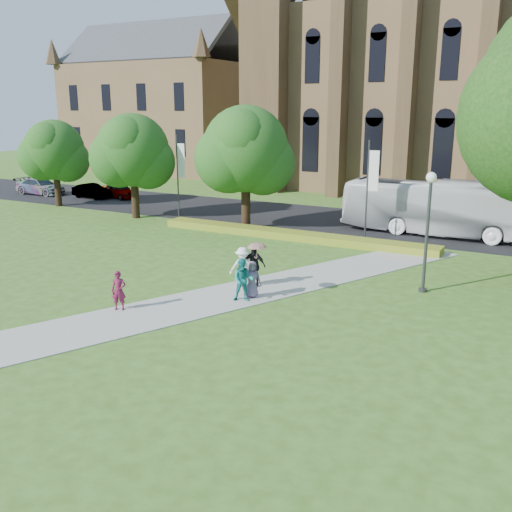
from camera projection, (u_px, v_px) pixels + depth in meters
The scene contains 21 objects.
ground at pixel (198, 308), 23.02m from camera, with size 160.00×160.00×0.00m, color #3D5A1B.
road at pixel (359, 223), 40.00m from camera, with size 160.00×10.00×0.02m, color black.
footpath at pixel (211, 300), 23.86m from camera, with size 3.20×30.00×0.04m, color #B2B2A8.
flower_hedge at pixel (292, 235), 35.10m from camera, with size 18.00×1.40×0.45m, color #AF9823.
building_west at pixel (161, 96), 72.14m from camera, with size 22.00×14.00×18.30m.
streetlamp at pixel (428, 218), 24.22m from camera, with size 0.44×0.44×5.24m.
street_tree_0 at pixel (133, 150), 40.64m from camera, with size 5.20×5.20×7.50m.
street_tree_1 at pixel (246, 149), 36.80m from camera, with size 5.60×5.60×8.05m.
street_tree_2 at pixel (54, 150), 45.75m from camera, with size 4.80×4.80×6.95m.
banner_pole_0 at pixel (369, 184), 34.09m from camera, with size 0.70×0.10×6.00m.
banner_pole_1 at pixel (179, 172), 40.59m from camera, with size 0.70×0.10×6.00m.
tour_coach at pixel (442, 208), 35.66m from camera, with size 2.89×12.36×3.44m, color white.
car_0 at pixel (119, 190), 50.71m from camera, with size 1.61×3.99×1.36m, color gray.
car_1 at pixel (92, 191), 50.58m from camera, with size 1.35×3.87×1.28m, color gray.
car_2 at pixel (40, 186), 52.88m from camera, with size 2.06×5.06×1.47m, color gray.
pedestrian_0 at pixel (119, 291), 22.52m from camera, with size 0.58×0.38×1.58m, color maroon.
pedestrian_1 at pixel (243, 280), 23.54m from camera, with size 0.88×0.68×1.80m, color teal.
pedestrian_2 at pixel (243, 267), 25.39m from camera, with size 1.17×0.67×1.82m, color white.
pedestrian_3 at pixel (254, 265), 25.51m from camera, with size 1.11×0.46×1.90m, color black.
pedestrian_4 at pixel (252, 279), 24.01m from camera, with size 0.77×0.50×1.58m, color slate.
parasol at pixel (257, 253), 23.72m from camera, with size 0.80×0.80×0.70m, color #C0879C.
Camera 1 is at (12.51, -17.94, 7.84)m, focal length 40.00 mm.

